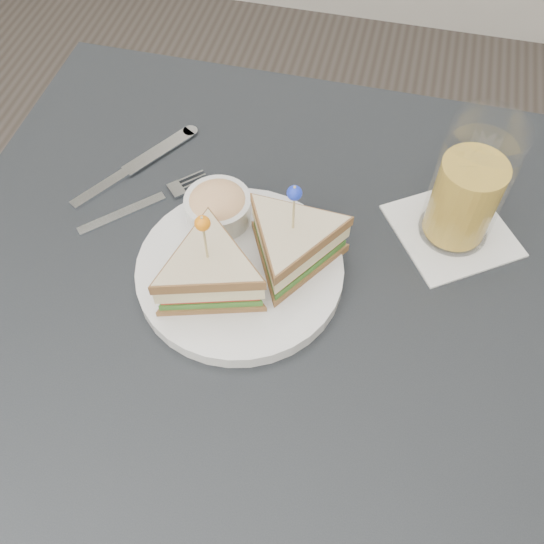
% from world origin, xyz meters
% --- Properties ---
extents(ground_plane, '(3.50, 3.50, 0.00)m').
position_xyz_m(ground_plane, '(0.00, 0.00, 0.00)').
color(ground_plane, '#3F3833').
extents(table, '(0.80, 0.80, 0.75)m').
position_xyz_m(table, '(0.00, 0.00, 0.67)').
color(table, black).
rests_on(table, ground).
extents(plate_meal, '(0.29, 0.29, 0.14)m').
position_xyz_m(plate_meal, '(-0.03, 0.03, 0.79)').
color(plate_meal, silver).
rests_on(plate_meal, table).
extents(cutlery_fork, '(0.14, 0.14, 0.01)m').
position_xyz_m(cutlery_fork, '(-0.17, 0.11, 0.75)').
color(cutlery_fork, silver).
rests_on(cutlery_fork, table).
extents(cutlery_knife, '(0.12, 0.18, 0.01)m').
position_xyz_m(cutlery_knife, '(-0.22, 0.16, 0.75)').
color(cutlery_knife, silver).
rests_on(cutlery_knife, table).
extents(drink_set, '(0.18, 0.18, 0.17)m').
position_xyz_m(drink_set, '(0.20, 0.15, 0.82)').
color(drink_set, white).
rests_on(drink_set, table).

